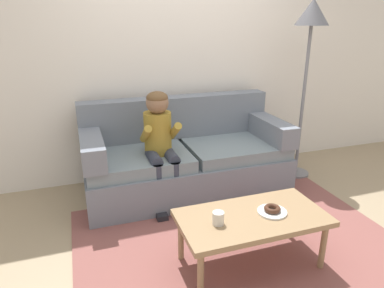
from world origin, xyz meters
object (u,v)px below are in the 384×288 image
at_px(mug, 218,218).
at_px(floor_lamp, 311,32).
at_px(toy_controller, 258,214).
at_px(couch, 185,159).
at_px(donut, 272,209).
at_px(coffee_table, 252,221).
at_px(person_child, 160,138).

distance_m(mug, floor_lamp, 2.30).
xyz_separation_m(toy_controller, floor_lamp, (0.88, 0.68, 1.57)).
bearing_deg(floor_lamp, couch, 177.05).
bearing_deg(donut, couch, 99.56).
xyz_separation_m(coffee_table, toy_controller, (0.39, 0.57, -0.34)).
bearing_deg(couch, donut, -80.44).
xyz_separation_m(couch, mug, (-0.20, -1.34, 0.11)).
xyz_separation_m(person_child, donut, (0.54, -1.13, -0.23)).
bearing_deg(donut, mug, -178.61).
distance_m(coffee_table, toy_controller, 0.77).
height_order(couch, donut, couch).
distance_m(couch, person_child, 0.50).
bearing_deg(mug, donut, 1.39).
height_order(person_child, toy_controller, person_child).
distance_m(donut, mug, 0.42).
height_order(toy_controller, floor_lamp, floor_lamp).
bearing_deg(donut, floor_lamp, 48.71).
bearing_deg(toy_controller, couch, 153.23).
bearing_deg(couch, person_child, -146.38).
bearing_deg(mug, coffee_table, 4.72).
distance_m(coffee_table, donut, 0.17).
xyz_separation_m(person_child, toy_controller, (0.77, -0.54, -0.65)).
bearing_deg(donut, coffee_table, 175.33).
bearing_deg(floor_lamp, donut, -131.29).
xyz_separation_m(donut, mug, (-0.42, -0.01, 0.01)).
bearing_deg(mug, person_child, 95.71).
distance_m(couch, donut, 1.36).
height_order(couch, floor_lamp, floor_lamp).
relative_size(mug, floor_lamp, 0.05).
relative_size(donut, mug, 1.33).
xyz_separation_m(donut, floor_lamp, (1.11, 1.27, 1.15)).
relative_size(person_child, donut, 9.18).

